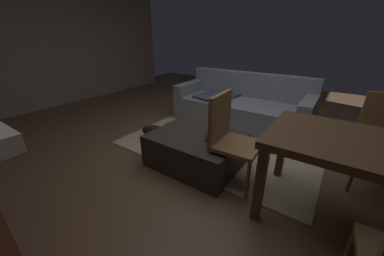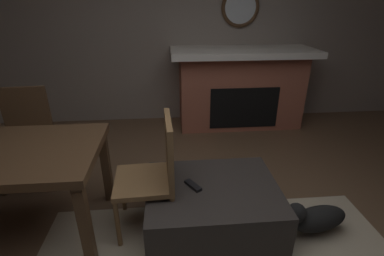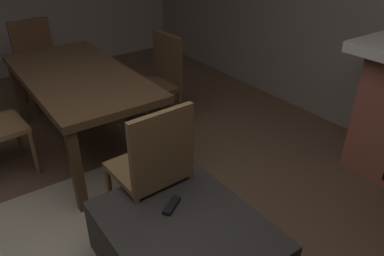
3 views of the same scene
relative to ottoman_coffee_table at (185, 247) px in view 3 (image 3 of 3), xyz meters
name	(u,v)px [view 3 (image 3 of 3)]	position (x,y,z in m)	size (l,w,h in m)	color
ottoman_coffee_table	(185,247)	(0.00, 0.00, 0.00)	(1.01, 0.81, 0.38)	#2D2826
tv_remote	(172,206)	(0.15, -0.01, 0.20)	(0.05, 0.16, 0.02)	black
dining_table	(78,81)	(1.71, -0.06, 0.47)	(1.77, 0.84, 0.74)	#513823
dining_chair_south	(159,76)	(1.71, -0.87, 0.33)	(0.46, 0.46, 0.93)	#513823
dining_chair_east	(38,58)	(2.99, -0.05, 0.33)	(0.47, 0.47, 0.93)	brown
dining_chair_west	(154,163)	(0.43, -0.06, 0.33)	(0.46, 0.46, 0.93)	brown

